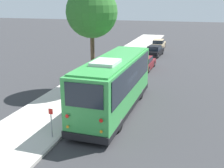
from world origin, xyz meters
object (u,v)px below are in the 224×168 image
(street_tree, at_px, (92,9))
(fire_hydrant, at_px, (117,71))
(parked_sedan_tan, at_px, (158,44))
(sign_post_near, at_px, (51,123))
(parked_sedan_maroon, at_px, (144,63))
(shuttle_bus, at_px, (115,82))
(sign_post_far, at_px, (67,114))
(parked_sedan_black, at_px, (154,51))

(street_tree, bearing_deg, fire_hydrant, -10.73)
(parked_sedan_tan, distance_m, sign_post_near, 29.15)
(parked_sedan_maroon, bearing_deg, shuttle_bus, -175.80)
(parked_sedan_tan, bearing_deg, sign_post_far, 177.02)
(parked_sedan_black, relative_size, fire_hydrant, 5.46)
(parked_sedan_maroon, xyz_separation_m, sign_post_near, (-16.07, 1.60, 0.34))
(sign_post_near, bearing_deg, shuttle_bus, -22.94)
(shuttle_bus, distance_m, parked_sedan_black, 18.97)
(parked_sedan_black, xyz_separation_m, sign_post_near, (-23.44, 1.57, 0.34))
(parked_sedan_black, distance_m, sign_post_far, 21.71)
(parked_sedan_tan, bearing_deg, shuttle_bus, -178.83)
(parked_sedan_maroon, relative_size, street_tree, 0.54)
(parked_sedan_maroon, distance_m, street_tree, 9.76)
(street_tree, relative_size, sign_post_near, 5.43)
(street_tree, height_order, sign_post_near, street_tree)
(sign_post_far, xyz_separation_m, fire_hydrant, (10.68, 0.15, -0.12))
(parked_sedan_tan, bearing_deg, sign_post_near, 177.19)
(parked_sedan_black, distance_m, fire_hydrant, 11.11)
(parked_sedan_maroon, distance_m, parked_sedan_tan, 13.06)
(fire_hydrant, bearing_deg, parked_sedan_black, -8.89)
(sign_post_near, bearing_deg, parked_sedan_maroon, -5.69)
(street_tree, height_order, fire_hydrant, street_tree)
(shuttle_bus, relative_size, parked_sedan_tan, 2.12)
(sign_post_near, xyz_separation_m, fire_hydrant, (12.47, 0.15, -0.37))
(parked_sedan_maroon, bearing_deg, sign_post_near, 176.96)
(parked_sedan_maroon, distance_m, parked_sedan_black, 7.37)
(parked_sedan_maroon, distance_m, sign_post_near, 16.15)
(sign_post_near, height_order, fire_hydrant, sign_post_near)
(parked_sedan_maroon, height_order, parked_sedan_black, parked_sedan_black)
(sign_post_far, bearing_deg, parked_sedan_maroon, -6.40)
(shuttle_bus, xyz_separation_m, sign_post_near, (-4.52, 1.91, -0.98))
(parked_sedan_tan, xyz_separation_m, sign_post_far, (-27.34, 1.31, 0.08))
(parked_sedan_black, xyz_separation_m, street_tree, (-15.03, 2.49, 5.51))
(shuttle_bus, xyz_separation_m, parked_sedan_black, (18.92, 0.35, -1.32))
(sign_post_far, relative_size, fire_hydrant, 1.29)
(parked_sedan_maroon, height_order, street_tree, street_tree)
(parked_sedan_black, height_order, fire_hydrant, parked_sedan_black)
(parked_sedan_black, bearing_deg, shuttle_bus, -174.42)
(sign_post_far, height_order, fire_hydrant, sign_post_far)
(shuttle_bus, relative_size, parked_sedan_maroon, 2.19)
(parked_sedan_black, bearing_deg, street_tree, 175.14)
(fire_hydrant, bearing_deg, street_tree, 169.27)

